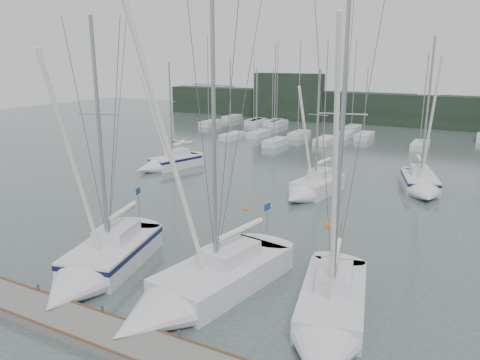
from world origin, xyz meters
name	(u,v)px	position (x,y,z in m)	size (l,w,h in m)	color
ground	(194,291)	(0.00, 0.00, 0.00)	(160.00, 160.00, 0.00)	#43514E
dock	(123,341)	(0.00, -5.00, 0.20)	(24.00, 2.00, 0.40)	#62625D
far_treeline	(409,110)	(0.00, 62.00, 2.50)	(90.00, 4.00, 5.00)	black
far_building_left	(289,97)	(-20.00, 60.00, 4.00)	(12.00, 3.00, 8.00)	black
mast_forest	(376,135)	(-1.92, 47.78, 0.47)	(58.45, 23.74, 14.54)	silver
sailboat_near_left	(97,266)	(-5.12, -1.21, 0.62)	(5.22, 9.58, 13.87)	silver
sailboat_near_center	(191,293)	(0.59, -1.16, 0.58)	(5.00, 10.77, 16.61)	silver
sailboat_near_right	(329,322)	(6.82, -0.44, 0.52)	(4.62, 9.62, 14.86)	silver
sailboat_mid_a	(166,164)	(-16.39, 19.54, 0.57)	(4.34, 7.50, 11.14)	silver
sailboat_mid_c	(309,190)	(-0.46, 17.30, 0.59)	(3.51, 7.22, 10.77)	silver
sailboat_mid_d	(422,186)	(7.31, 22.73, 0.60)	(4.48, 7.72, 13.30)	silver
buoy_a	(245,209)	(-3.55, 12.11, 0.00)	(0.43, 0.43, 0.43)	orange
buoy_b	(329,226)	(2.99, 11.64, 0.00)	(0.56, 0.56, 0.56)	orange
seagull	(182,142)	(1.03, -2.05, 7.69)	(0.91, 0.41, 0.18)	silver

